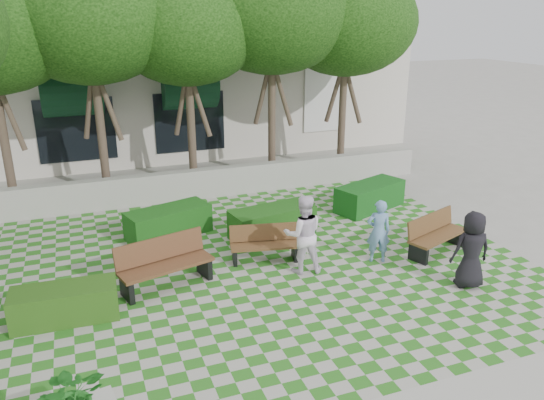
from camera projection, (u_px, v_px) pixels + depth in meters
name	position (u px, v px, depth m)	size (l,w,h in m)	color
ground	(275.00, 288.00, 11.14)	(90.00, 90.00, 0.00)	gray
lawn	(259.00, 267.00, 12.02)	(12.00, 12.00, 0.00)	#2B721E
retaining_wall	(204.00, 183.00, 16.45)	(15.00, 0.36, 0.90)	#9E9B93
bench_east	(436.00, 235.00, 12.67)	(1.85, 1.16, 0.93)	#52361C
bench_mid	(265.00, 244.00, 12.27)	(1.66, 0.85, 0.83)	#50341B
bench_west	(165.00, 264.00, 11.06)	(2.08, 1.15, 1.04)	#4F2F1B
hedge_east	(370.00, 196.00, 15.50)	(2.20, 0.88, 0.77)	#124617
hedge_midright	(272.00, 222.00, 13.60)	(2.17, 0.87, 0.76)	#174512
hedge_midleft	(169.00, 222.00, 13.63)	(2.13, 0.85, 0.74)	#134712
hedge_west	(65.00, 304.00, 9.89)	(1.90, 0.76, 0.66)	#214713
person_blue	(378.00, 231.00, 12.08)	(0.55, 0.36, 1.51)	#6990BF
person_dark	(471.00, 250.00, 10.95)	(0.81, 0.53, 1.66)	black
person_white	(303.00, 234.00, 11.57)	(0.87, 0.68, 1.79)	white
tree_row	(129.00, 24.00, 14.03)	(17.70, 13.40, 7.41)	#47382B
building	(179.00, 84.00, 23.02)	(18.00, 8.92, 5.15)	beige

